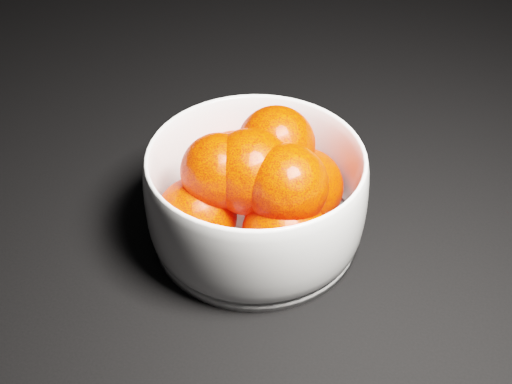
% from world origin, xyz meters
% --- Properties ---
extents(bowl, '(0.19, 0.19, 0.09)m').
position_xyz_m(bowl, '(-0.22, 0.18, 0.05)').
color(bowl, silver).
rests_on(bowl, ground).
extents(orange_pile, '(0.14, 0.14, 0.11)m').
position_xyz_m(orange_pile, '(-0.22, 0.18, 0.06)').
color(orange_pile, '#F61E01').
rests_on(orange_pile, bowl).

